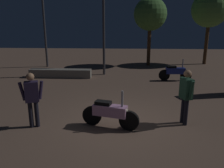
# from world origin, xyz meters

# --- Properties ---
(ground_plane) EXTENTS (40.00, 40.00, 0.00)m
(ground_plane) POSITION_xyz_m (0.00, 0.00, 0.00)
(ground_plane) COLOR brown
(motorcycle_pink_foreground) EXTENTS (1.63, 0.54, 1.11)m
(motorcycle_pink_foreground) POSITION_xyz_m (-0.28, -0.33, 0.44)
(motorcycle_pink_foreground) COLOR black
(motorcycle_pink_foreground) RESTS_ON ground_plane
(motorcycle_blue_parked_left) EXTENTS (1.66, 0.34, 1.11)m
(motorcycle_blue_parked_left) POSITION_xyz_m (2.69, 5.23, 0.44)
(motorcycle_blue_parked_left) COLOR black
(motorcycle_blue_parked_left) RESTS_ON ground_plane
(person_rider_beside) EXTENTS (0.34, 0.66, 1.61)m
(person_rider_beside) POSITION_xyz_m (1.86, 0.03, 0.95)
(person_rider_beside) COLOR black
(person_rider_beside) RESTS_ON ground_plane
(person_bystander_far) EXTENTS (0.65, 0.35, 1.57)m
(person_bystander_far) POSITION_xyz_m (-2.41, -0.41, 0.93)
(person_bystander_far) COLOR black
(person_bystander_far) RESTS_ON ground_plane
(streetlamp_near) EXTENTS (0.36, 0.36, 5.05)m
(streetlamp_near) POSITION_xyz_m (-5.11, 8.62, 3.21)
(streetlamp_near) COLOR #38383D
(streetlamp_near) RESTS_ON ground_plane
(streetlamp_far) EXTENTS (0.36, 0.36, 5.33)m
(streetlamp_far) POSITION_xyz_m (-1.05, 6.45, 3.36)
(streetlamp_far) COLOR #38383D
(streetlamp_far) RESTS_ON ground_plane
(tree_left_bg) EXTENTS (2.19, 2.19, 4.53)m
(tree_left_bg) POSITION_xyz_m (1.76, 9.55, 3.40)
(tree_left_bg) COLOR #4C331E
(tree_left_bg) RESTS_ON ground_plane
(tree_center_bg) EXTENTS (2.45, 2.45, 5.00)m
(tree_center_bg) POSITION_xyz_m (5.86, 10.29, 3.75)
(tree_center_bg) COLOR #4C331E
(tree_center_bg) RESTS_ON ground_plane
(planter_wall_low) EXTENTS (3.32, 0.50, 0.45)m
(planter_wall_low) POSITION_xyz_m (-3.35, 5.58, 0.23)
(planter_wall_low) COLOR gray
(planter_wall_low) RESTS_ON ground_plane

